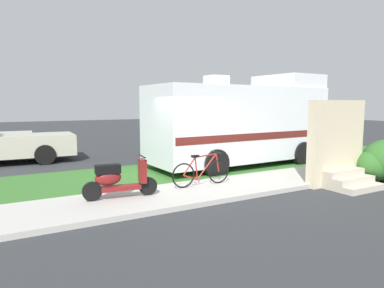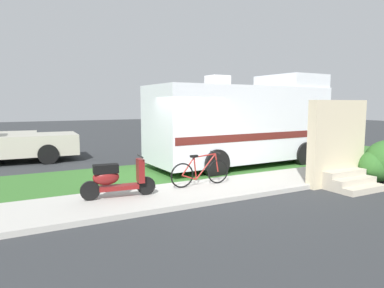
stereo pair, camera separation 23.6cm
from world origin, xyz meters
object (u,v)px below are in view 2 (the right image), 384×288
motorhome_rv (243,122)px  scooter (116,179)px  bicycle (201,172)px  bottle_green (314,170)px  bottle_spare (335,169)px

motorhome_rv → scooter: bearing=-155.7°
motorhome_rv → bicycle: (-3.08, -2.34, -1.13)m
bottle_green → bottle_spare: bearing=-20.2°
scooter → bicycle: 2.33m
motorhome_rv → bottle_spare: bearing=-60.2°
scooter → bicycle: (2.32, 0.11, -0.08)m
bottle_spare → bicycle: bearing=174.4°
bottle_green → bicycle: bearing=177.0°
bottle_spare → bottle_green: bearing=159.8°
motorhome_rv → scooter: motorhome_rv is taller
bicycle → scooter: bearing=-177.4°
bicycle → bottle_green: 4.02m
motorhome_rv → bottle_spare: (1.60, -2.80, -1.39)m
bicycle → bottle_spare: bicycle is taller
scooter → bottle_spare: size_ratio=6.75×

